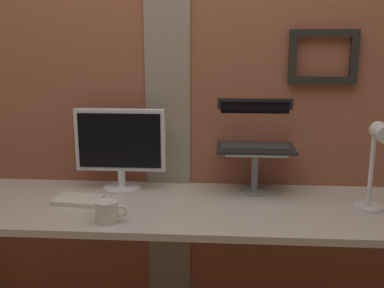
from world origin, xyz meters
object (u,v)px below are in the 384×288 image
object	(u,v)px
monitor	(120,144)
laptop	(255,134)
desk_lamp	(377,158)
coffee_mug	(107,212)

from	to	relation	value
monitor	laptop	world-z (taller)	laptop
monitor	laptop	size ratio (longest dim) A/B	1.19
desk_lamp	coffee_mug	world-z (taller)	desk_lamp
desk_lamp	coffee_mug	size ratio (longest dim) A/B	3.06
desk_lamp	coffee_mug	xyz separation A→B (m)	(-1.07, -0.16, -0.20)
monitor	coffee_mug	distance (m)	0.45
monitor	coffee_mug	size ratio (longest dim) A/B	3.36
laptop	desk_lamp	world-z (taller)	laptop
desk_lamp	laptop	bearing A→B (deg)	146.20
monitor	desk_lamp	size ratio (longest dim) A/B	1.10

